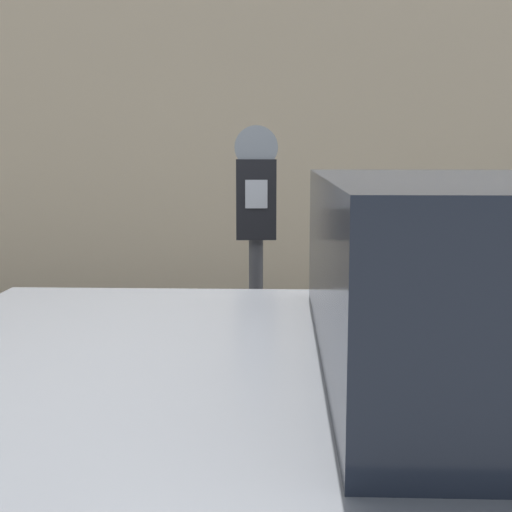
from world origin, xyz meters
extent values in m
cube|color=#ADAAA3|center=(0.00, 2.20, 0.07)|extent=(24.00, 2.80, 0.14)
cylinder|color=#2D2D30|center=(-0.39, 1.06, 0.61)|extent=(0.07, 0.07, 0.94)
cube|color=black|center=(-0.39, 1.06, 1.27)|extent=(0.19, 0.13, 0.37)
cube|color=gray|center=(-0.39, 0.99, 1.29)|extent=(0.10, 0.01, 0.13)
cylinder|color=slate|center=(-0.39, 1.06, 1.51)|extent=(0.20, 0.10, 0.20)
cylinder|color=black|center=(-0.51, 0.36, 0.34)|extent=(0.68, 0.26, 0.67)
camera|label=1|loc=(-0.46, -2.28, 1.48)|focal=50.00mm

